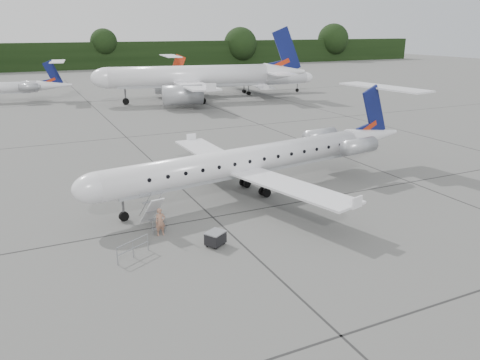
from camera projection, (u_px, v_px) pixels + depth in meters
name	position (u px, v px, depth m)	size (l,w,h in m)	color
ground	(317.00, 221.00, 30.71)	(320.00, 320.00, 0.00)	slate
treeline	(73.00, 56.00, 141.25)	(260.00, 4.00, 8.00)	black
main_regional_jet	(244.00, 148.00, 34.67)	(28.31, 20.39, 7.26)	white
airstair	(152.00, 212.00, 29.28)	(0.85, 2.18, 2.28)	white
passenger	(160.00, 222.00, 28.38)	(0.63, 0.42, 1.74)	#9C6B55
safety_railing	(133.00, 249.00, 25.71)	(2.20, 0.08, 1.00)	gray
baggage_cart	(215.00, 238.00, 27.13)	(1.06, 0.86, 0.92)	black
bg_narrowbody	(189.00, 66.00, 78.11)	(34.01, 24.49, 12.21)	white
bg_regional_right	(252.00, 74.00, 89.00)	(28.81, 20.74, 7.56)	white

